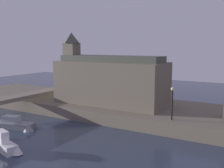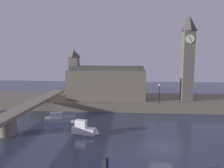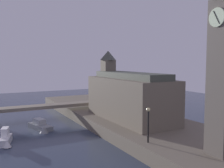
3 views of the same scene
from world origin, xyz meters
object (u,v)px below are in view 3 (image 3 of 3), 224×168
object	(u,v)px
parliament_hall	(128,96)
boat_cruiser_grey	(41,127)
boat_ferry_white	(6,139)
clock_tower	(224,59)
streetlamp	(148,120)

from	to	relation	value
parliament_hall	boat_cruiser_grey	distance (m)	12.72
parliament_hall	boat_ferry_white	world-z (taller)	parliament_hall
parliament_hall	boat_cruiser_grey	xyz separation A→B (m)	(-5.18, -10.84, -4.19)
clock_tower	parliament_hall	bearing A→B (deg)	178.74
streetlamp	parliament_hall	bearing A→B (deg)	158.79
streetlamp	boat_cruiser_grey	distance (m)	17.04
clock_tower	streetlamp	size ratio (longest dim) A/B	4.55
streetlamp	boat_cruiser_grey	world-z (taller)	streetlamp
boat_ferry_white	boat_cruiser_grey	bearing A→B (deg)	131.68
boat_ferry_white	clock_tower	bearing A→B (deg)	43.24
clock_tower	boat_cruiser_grey	distance (m)	25.00
clock_tower	boat_ferry_white	world-z (taller)	clock_tower
clock_tower	streetlamp	bearing A→B (deg)	-147.36
boat_cruiser_grey	boat_ferry_white	bearing A→B (deg)	-48.32
clock_tower	streetlamp	distance (m)	8.84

